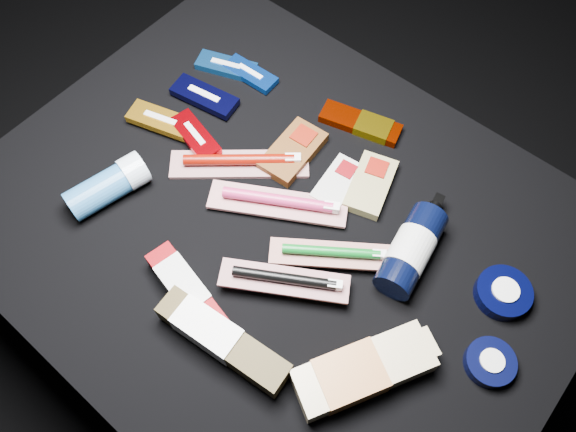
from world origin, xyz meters
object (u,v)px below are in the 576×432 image
Objects in this scene: lotion_bottle at (411,250)px; bodywash_bottle at (361,372)px; deodorant_stick at (109,186)px; toothpaste_carton_red at (190,295)px.

lotion_bottle is 0.93× the size of bodywash_bottle.
deodorant_stick is (-0.50, -0.02, 0.01)m from bodywash_bottle.
deodorant_stick is (-0.45, -0.22, -0.00)m from lotion_bottle.
lotion_bottle is at bearing 62.92° from toothpaste_carton_red.
deodorant_stick is at bearing -148.83° from bodywash_bottle.
lotion_bottle reaches higher than bodywash_bottle.
lotion_bottle reaches higher than deodorant_stick.
toothpaste_carton_red is at bearing -136.34° from bodywash_bottle.
bodywash_bottle reaches higher than toothpaste_carton_red.
lotion_bottle is 0.98× the size of toothpaste_carton_red.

